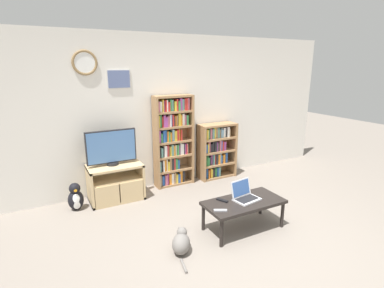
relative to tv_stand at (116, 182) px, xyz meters
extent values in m
plane|color=gray|center=(1.09, -1.98, -0.29)|extent=(18.00, 18.00, 0.00)
cube|color=silver|center=(1.09, 0.31, 1.01)|extent=(6.83, 0.06, 2.60)
torus|color=olive|center=(-0.27, 0.27, 1.83)|extent=(0.37, 0.04, 0.37)
cylinder|color=white|center=(-0.27, 0.27, 1.83)|extent=(0.30, 0.02, 0.30)
cube|color=silver|center=(0.22, 0.28, 1.59)|extent=(0.37, 0.01, 0.29)
cube|color=slate|center=(0.22, 0.27, 1.59)|extent=(0.34, 0.02, 0.27)
cube|color=tan|center=(-0.40, 0.02, 0.00)|extent=(0.04, 0.49, 0.58)
cube|color=tan|center=(0.40, 0.02, 0.00)|extent=(0.04, 0.49, 0.58)
cube|color=tan|center=(0.00, 0.02, 0.27)|extent=(0.83, 0.49, 0.04)
cube|color=tan|center=(0.00, 0.02, -0.28)|extent=(0.83, 0.49, 0.04)
cube|color=tan|center=(0.00, 0.02, 0.05)|extent=(0.75, 0.46, 0.04)
cube|color=tan|center=(-0.19, -0.22, -0.10)|extent=(0.36, 0.02, 0.31)
cube|color=tan|center=(0.19, -0.22, -0.10)|extent=(0.36, 0.02, 0.31)
cylinder|color=black|center=(-0.02, 0.03, 0.31)|extent=(0.18, 0.18, 0.04)
cube|color=black|center=(-0.02, 0.03, 0.58)|extent=(0.77, 0.05, 0.52)
cube|color=#4770A8|center=(-0.02, 0.00, 0.58)|extent=(0.73, 0.01, 0.48)
cube|color=#9E754C|center=(0.75, 0.14, 0.51)|extent=(0.04, 0.24, 1.60)
cube|color=#9E754C|center=(1.41, 0.14, 0.51)|extent=(0.04, 0.24, 1.60)
cube|color=#9E754C|center=(1.08, 0.25, 0.51)|extent=(0.69, 0.02, 1.60)
cube|color=#9E754C|center=(1.08, 0.14, -0.28)|extent=(0.62, 0.20, 0.04)
cube|color=#9E754C|center=(1.08, 0.14, -0.01)|extent=(0.62, 0.20, 0.04)
cube|color=#9E754C|center=(1.08, 0.14, 0.25)|extent=(0.62, 0.20, 0.04)
cube|color=#9E754C|center=(1.08, 0.14, 0.51)|extent=(0.62, 0.20, 0.04)
cube|color=#9E754C|center=(1.08, 0.14, 0.77)|extent=(0.62, 0.20, 0.04)
cube|color=#9E754C|center=(1.08, 0.14, 1.03)|extent=(0.62, 0.20, 0.04)
cube|color=#9E754C|center=(1.08, 0.14, 1.29)|extent=(0.62, 0.20, 0.04)
cube|color=#759EB7|center=(0.79, 0.15, -0.16)|extent=(0.02, 0.17, 0.19)
cube|color=#93704C|center=(0.81, 0.16, -0.16)|extent=(0.03, 0.15, 0.19)
cube|color=#2856A8|center=(0.85, 0.16, -0.17)|extent=(0.04, 0.16, 0.17)
cube|color=#B75B70|center=(0.90, 0.15, -0.16)|extent=(0.04, 0.18, 0.19)
cube|color=#9E4293|center=(0.94, 0.16, -0.15)|extent=(0.03, 0.14, 0.21)
cube|color=orange|center=(0.98, 0.15, -0.16)|extent=(0.04, 0.17, 0.19)
cube|color=white|center=(1.02, 0.15, -0.16)|extent=(0.04, 0.17, 0.20)
cube|color=#93704C|center=(1.07, 0.15, -0.15)|extent=(0.03, 0.18, 0.21)
cube|color=gold|center=(1.10, 0.15, -0.17)|extent=(0.03, 0.18, 0.17)
cube|color=#2856A8|center=(1.15, 0.15, -0.17)|extent=(0.04, 0.18, 0.17)
cube|color=orange|center=(1.19, 0.15, -0.15)|extent=(0.04, 0.16, 0.21)
cube|color=#232328|center=(1.24, 0.15, -0.16)|extent=(0.04, 0.16, 0.20)
cube|color=#5B9389|center=(0.79, 0.15, 0.10)|extent=(0.03, 0.18, 0.18)
cube|color=#232328|center=(0.83, 0.16, 0.11)|extent=(0.02, 0.15, 0.21)
cube|color=white|center=(0.86, 0.15, 0.11)|extent=(0.03, 0.18, 0.20)
cube|color=orange|center=(0.89, 0.16, 0.11)|extent=(0.04, 0.15, 0.21)
cube|color=white|center=(0.92, 0.15, 0.11)|extent=(0.02, 0.16, 0.20)
cube|color=gold|center=(0.95, 0.15, 0.09)|extent=(0.03, 0.18, 0.17)
cube|color=#93704C|center=(0.99, 0.15, 0.11)|extent=(0.04, 0.16, 0.21)
cube|color=#232328|center=(1.03, 0.15, 0.11)|extent=(0.04, 0.17, 0.21)
cube|color=red|center=(1.07, 0.15, 0.11)|extent=(0.03, 0.17, 0.20)
cube|color=#388947|center=(1.11, 0.15, 0.10)|extent=(0.04, 0.16, 0.19)
cube|color=#2856A8|center=(1.15, 0.16, 0.08)|extent=(0.04, 0.14, 0.16)
cube|color=#232328|center=(0.79, 0.16, 0.35)|extent=(0.03, 0.16, 0.17)
cube|color=#5B9389|center=(0.83, 0.15, 0.35)|extent=(0.03, 0.17, 0.16)
cube|color=#232328|center=(0.86, 0.15, 0.35)|extent=(0.02, 0.17, 0.17)
cube|color=white|center=(0.89, 0.15, 0.36)|extent=(0.04, 0.18, 0.20)
cube|color=#B75B70|center=(0.93, 0.15, 0.36)|extent=(0.02, 0.16, 0.18)
cube|color=red|center=(0.95, 0.16, 0.37)|extent=(0.02, 0.15, 0.21)
cube|color=#93704C|center=(0.97, 0.16, 0.35)|extent=(0.02, 0.14, 0.18)
cube|color=gold|center=(1.00, 0.15, 0.35)|extent=(0.02, 0.17, 0.17)
cube|color=#5B9389|center=(1.03, 0.15, 0.36)|extent=(0.04, 0.16, 0.20)
cube|color=orange|center=(1.07, 0.16, 0.35)|extent=(0.03, 0.16, 0.17)
cube|color=white|center=(1.10, 0.16, 0.36)|extent=(0.02, 0.15, 0.18)
cube|color=#388947|center=(1.13, 0.15, 0.36)|extent=(0.03, 0.18, 0.18)
cube|color=#9E4293|center=(1.17, 0.16, 0.35)|extent=(0.02, 0.15, 0.17)
cube|color=white|center=(1.19, 0.15, 0.37)|extent=(0.02, 0.17, 0.22)
cube|color=white|center=(1.22, 0.15, 0.36)|extent=(0.04, 0.17, 0.20)
cube|color=#232328|center=(1.26, 0.15, 0.36)|extent=(0.02, 0.17, 0.19)
cube|color=#9E4293|center=(1.28, 0.15, 0.36)|extent=(0.02, 0.17, 0.19)
cube|color=red|center=(1.30, 0.15, 0.36)|extent=(0.02, 0.19, 0.18)
cube|color=white|center=(1.33, 0.16, 0.35)|extent=(0.02, 0.14, 0.18)
cube|color=#9E4293|center=(0.80, 0.15, 0.63)|extent=(0.04, 0.16, 0.21)
cube|color=#388947|center=(0.84, 0.15, 0.60)|extent=(0.03, 0.16, 0.16)
cube|color=#2856A8|center=(0.87, 0.15, 0.63)|extent=(0.03, 0.18, 0.20)
cube|color=#2856A8|center=(0.91, 0.16, 0.63)|extent=(0.03, 0.16, 0.21)
cube|color=orange|center=(0.94, 0.15, 0.62)|extent=(0.02, 0.18, 0.19)
cube|color=#388947|center=(0.97, 0.15, 0.61)|extent=(0.02, 0.18, 0.18)
cube|color=orange|center=(1.01, 0.16, 0.60)|extent=(0.04, 0.16, 0.16)
cube|color=#759EB7|center=(1.05, 0.16, 0.63)|extent=(0.04, 0.16, 0.20)
cube|color=gold|center=(1.10, 0.15, 0.61)|extent=(0.04, 0.17, 0.18)
cube|color=red|center=(1.14, 0.15, 0.62)|extent=(0.04, 0.16, 0.19)
cube|color=gold|center=(1.17, 0.16, 0.63)|extent=(0.02, 0.14, 0.21)
cube|color=red|center=(1.20, 0.15, 0.62)|extent=(0.02, 0.18, 0.18)
cube|color=#93704C|center=(0.79, 0.16, 0.89)|extent=(0.02, 0.15, 0.20)
cube|color=gold|center=(0.80, 0.16, 0.89)|extent=(0.02, 0.16, 0.20)
cube|color=#388947|center=(0.83, 0.16, 0.89)|extent=(0.03, 0.14, 0.21)
cube|color=red|center=(0.86, 0.15, 0.88)|extent=(0.02, 0.17, 0.18)
cube|color=#9E4293|center=(0.89, 0.15, 0.89)|extent=(0.03, 0.18, 0.21)
cube|color=#9E4293|center=(0.93, 0.15, 0.87)|extent=(0.03, 0.18, 0.17)
cube|color=#B75B70|center=(0.97, 0.15, 0.88)|extent=(0.04, 0.17, 0.18)
cube|color=white|center=(1.00, 0.15, 0.89)|extent=(0.02, 0.18, 0.21)
cube|color=#2856A8|center=(1.03, 0.16, 0.89)|extent=(0.02, 0.15, 0.20)
cube|color=red|center=(1.05, 0.16, 0.89)|extent=(0.03, 0.16, 0.20)
cube|color=#232328|center=(1.08, 0.16, 0.87)|extent=(0.02, 0.15, 0.16)
cube|color=orange|center=(1.11, 0.16, 0.87)|extent=(0.02, 0.14, 0.18)
cube|color=#93704C|center=(1.13, 0.16, 0.88)|extent=(0.03, 0.15, 0.18)
cube|color=gold|center=(1.17, 0.15, 0.89)|extent=(0.04, 0.17, 0.21)
cube|color=orange|center=(1.21, 0.16, 0.87)|extent=(0.03, 0.15, 0.18)
cube|color=white|center=(1.25, 0.16, 0.89)|extent=(0.04, 0.14, 0.20)
cube|color=#B75B70|center=(1.29, 0.16, 0.87)|extent=(0.03, 0.15, 0.18)
cube|color=#388947|center=(1.32, 0.15, 0.87)|extent=(0.03, 0.17, 0.17)
cube|color=#B75B70|center=(0.80, 0.16, 1.13)|extent=(0.04, 0.15, 0.17)
cube|color=white|center=(0.84, 0.16, 1.13)|extent=(0.04, 0.15, 0.17)
cube|color=gold|center=(0.87, 0.15, 1.15)|extent=(0.02, 0.16, 0.20)
cube|color=#9E4293|center=(0.90, 0.16, 1.14)|extent=(0.02, 0.14, 0.18)
cube|color=red|center=(0.92, 0.15, 1.14)|extent=(0.02, 0.18, 0.19)
cube|color=white|center=(0.94, 0.15, 1.14)|extent=(0.02, 0.19, 0.19)
cube|color=red|center=(0.98, 0.15, 1.13)|extent=(0.04, 0.17, 0.16)
cube|color=#388947|center=(1.02, 0.15, 1.15)|extent=(0.03, 0.16, 0.20)
cube|color=#5B9389|center=(1.05, 0.16, 1.14)|extent=(0.03, 0.15, 0.19)
cube|color=gold|center=(1.09, 0.15, 1.13)|extent=(0.04, 0.18, 0.16)
cube|color=red|center=(1.13, 0.15, 1.15)|extent=(0.03, 0.18, 0.20)
cube|color=#388947|center=(1.16, 0.15, 1.13)|extent=(0.03, 0.19, 0.16)
cube|color=#9E4293|center=(1.20, 0.15, 1.15)|extent=(0.04, 0.17, 0.21)
cube|color=#5B9389|center=(1.25, 0.16, 1.14)|extent=(0.04, 0.16, 0.19)
cube|color=red|center=(1.28, 0.15, 1.15)|extent=(0.02, 0.18, 0.20)
cube|color=red|center=(1.31, 0.15, 1.15)|extent=(0.03, 0.18, 0.20)
cube|color=#B75B70|center=(1.35, 0.16, 1.15)|extent=(0.04, 0.15, 0.21)
cube|color=#9E754C|center=(1.61, 0.10, 0.23)|extent=(0.04, 0.32, 1.04)
cube|color=#9E754C|center=(2.30, 0.10, 0.23)|extent=(0.04, 0.32, 1.04)
cube|color=#9E754C|center=(1.96, 0.25, 0.23)|extent=(0.72, 0.02, 1.04)
cube|color=#9E754C|center=(1.96, 0.10, -0.28)|extent=(0.65, 0.28, 0.04)
cube|color=#9E754C|center=(1.96, 0.10, -0.02)|extent=(0.65, 0.28, 0.04)
cube|color=#9E754C|center=(1.96, 0.10, 0.23)|extent=(0.65, 0.28, 0.04)
cube|color=#9E754C|center=(1.96, 0.10, 0.48)|extent=(0.65, 0.28, 0.04)
cube|color=#9E754C|center=(1.96, 0.10, 0.73)|extent=(0.65, 0.28, 0.04)
cube|color=#5B9389|center=(1.65, 0.11, -0.15)|extent=(0.02, 0.24, 0.21)
cube|color=#759EB7|center=(1.67, 0.13, -0.17)|extent=(0.02, 0.20, 0.17)
cube|color=#2856A8|center=(1.70, 0.12, -0.16)|extent=(0.02, 0.22, 0.19)
cube|color=orange|center=(1.73, 0.11, -0.18)|extent=(0.02, 0.26, 0.16)
cube|color=red|center=(1.75, 0.13, -0.18)|extent=(0.03, 0.20, 0.16)
cube|color=gold|center=(1.78, 0.12, -0.17)|extent=(0.03, 0.23, 0.18)
cube|color=gold|center=(1.81, 0.12, -0.18)|extent=(0.02, 0.23, 0.16)
cube|color=#232328|center=(1.84, 0.12, -0.18)|extent=(0.02, 0.22, 0.16)
cube|color=#232328|center=(1.86, 0.12, -0.18)|extent=(0.02, 0.20, 0.16)
cube|color=#388947|center=(1.90, 0.12, -0.17)|extent=(0.03, 0.21, 0.17)
cube|color=#2856A8|center=(1.93, 0.12, -0.17)|extent=(0.03, 0.23, 0.17)
cube|color=#5B9389|center=(1.97, 0.12, -0.17)|extent=(0.04, 0.23, 0.18)
cube|color=#B75B70|center=(1.65, 0.12, 0.08)|extent=(0.02, 0.21, 0.17)
cube|color=#388947|center=(1.68, 0.12, 0.08)|extent=(0.02, 0.21, 0.17)
cube|color=#388947|center=(1.70, 0.12, 0.09)|extent=(0.02, 0.24, 0.19)
cube|color=#388947|center=(1.73, 0.12, 0.07)|extent=(0.02, 0.24, 0.15)
cube|color=#232328|center=(1.76, 0.12, 0.07)|extent=(0.04, 0.21, 0.16)
cube|color=#9E4293|center=(1.80, 0.13, 0.09)|extent=(0.03, 0.20, 0.20)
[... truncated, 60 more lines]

